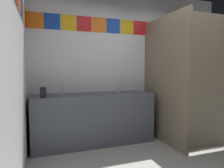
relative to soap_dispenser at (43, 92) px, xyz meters
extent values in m
cube|color=silver|center=(1.70, 0.53, 0.46)|extent=(3.90, 0.08, 2.80)
cube|color=orange|center=(-0.10, 0.49, 1.16)|extent=(0.27, 0.01, 0.27)
cube|color=#1947B7|center=(0.17, 0.49, 1.16)|extent=(0.27, 0.01, 0.27)
cube|color=yellow|center=(0.45, 0.49, 1.16)|extent=(0.27, 0.01, 0.27)
cube|color=red|center=(0.73, 0.49, 1.16)|extent=(0.27, 0.01, 0.27)
cube|color=orange|center=(1.01, 0.49, 1.16)|extent=(0.27, 0.01, 0.27)
cube|color=#1947B7|center=(1.29, 0.49, 1.16)|extent=(0.27, 0.01, 0.27)
cube|color=yellow|center=(1.57, 0.49, 1.16)|extent=(0.27, 0.01, 0.27)
cube|color=red|center=(1.84, 0.49, 1.16)|extent=(0.27, 0.01, 0.27)
cube|color=orange|center=(2.12, 0.49, 1.16)|extent=(0.27, 0.01, 0.27)
cube|color=#1947B7|center=(2.40, 0.49, 1.16)|extent=(0.27, 0.01, 0.27)
cube|color=yellow|center=(2.68, 0.49, 1.16)|extent=(0.27, 0.01, 0.27)
cube|color=red|center=(2.96, 0.49, 1.16)|extent=(0.27, 0.01, 0.27)
cube|color=orange|center=(3.24, 0.49, 1.16)|extent=(0.27, 0.01, 0.27)
cube|color=#1947B7|center=(3.51, 0.49, 1.16)|extent=(0.27, 0.01, 0.27)
cube|color=silver|center=(-0.28, -1.22, 0.46)|extent=(0.08, 3.42, 2.80)
cube|color=#1947B7|center=(-0.24, -0.22, 1.16)|extent=(0.01, 0.27, 0.27)
cube|color=yellow|center=(-0.24, 0.06, 1.16)|extent=(0.01, 0.27, 0.27)
cube|color=red|center=(-0.24, 0.35, 1.16)|extent=(0.01, 0.27, 0.27)
cube|color=#4C515B|center=(0.82, 0.19, -0.51)|extent=(2.03, 0.61, 0.86)
cube|color=#4C515B|center=(0.82, 0.48, -0.12)|extent=(2.03, 0.03, 0.08)
cylinder|color=silver|center=(0.31, 0.16, -0.13)|extent=(0.34, 0.34, 0.10)
cylinder|color=silver|center=(1.33, 0.16, -0.13)|extent=(0.34, 0.34, 0.10)
cylinder|color=silver|center=(0.31, 0.30, -0.05)|extent=(0.04, 0.04, 0.05)
cylinder|color=silver|center=(0.31, 0.25, 0.02)|extent=(0.02, 0.06, 0.09)
cylinder|color=silver|center=(1.33, 0.30, -0.05)|extent=(0.04, 0.04, 0.05)
cylinder|color=silver|center=(1.33, 0.25, 0.02)|extent=(0.02, 0.06, 0.09)
cube|color=black|center=(0.00, 0.00, 0.00)|extent=(0.09, 0.07, 0.16)
cylinder|color=black|center=(0.00, -0.04, -0.06)|extent=(0.02, 0.02, 0.03)
cube|color=#726651|center=(1.99, -0.16, 0.15)|extent=(0.04, 1.31, 2.18)
cube|color=#726651|center=(2.44, -0.80, 0.15)|extent=(0.90, 0.04, 2.01)
cylinder|color=silver|center=(2.01, -0.80, 0.26)|extent=(0.02, 0.02, 0.10)
cylinder|color=white|center=(2.48, 0.06, -0.74)|extent=(0.38, 0.38, 0.40)
torus|color=white|center=(2.48, 0.06, -0.52)|extent=(0.39, 0.39, 0.05)
cube|color=white|center=(2.48, 0.27, -0.37)|extent=(0.34, 0.17, 0.34)
camera|label=1|loc=(0.01, -3.12, 0.35)|focal=31.82mm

